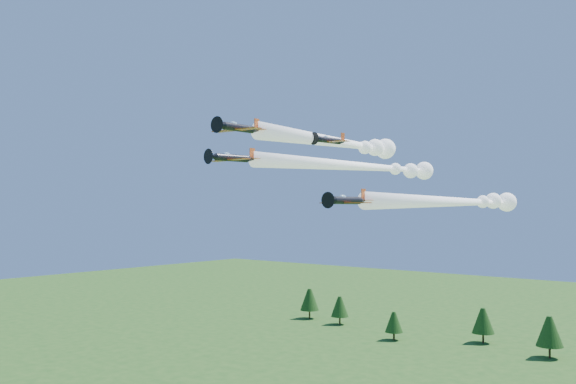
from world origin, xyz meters
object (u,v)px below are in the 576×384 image
Objects in this scene: plane_right at (457,202)px; plane_slot at (329,140)px; plane_lead at (342,143)px; plane_left at (363,166)px.

plane_right is 26.83m from plane_slot.
plane_slot is at bearing -76.78° from plane_lead.
plane_lead is at bearing -62.32° from plane_left.
plane_lead is 15.20m from plane_left.
plane_left reaches higher than plane_right.
plane_slot reaches higher than plane_right.
plane_lead is 0.80× the size of plane_right.
plane_slot is (1.55, -5.82, -0.14)m from plane_lead.
plane_lead is 6.03m from plane_slot.
plane_left is at bearing -167.97° from plane_right.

